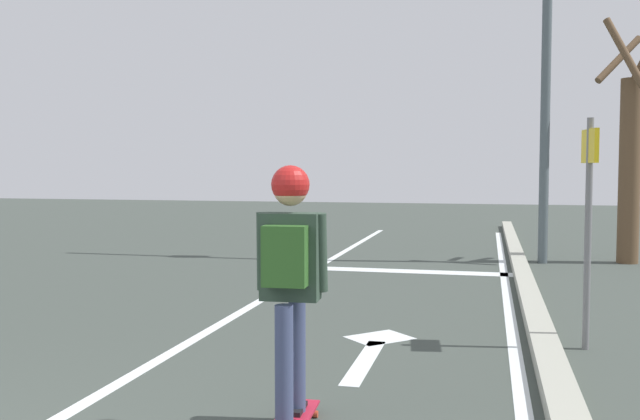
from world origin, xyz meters
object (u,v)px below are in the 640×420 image
object	(u,v)px
skater	(290,263)
street_sign_post	(589,198)
roadside_tree	(630,156)
traffic_signal_mast	(490,30)

from	to	relation	value
skater	street_sign_post	xyz separation A→B (m)	(2.03, 2.55, 0.30)
skater	street_sign_post	size ratio (longest dim) A/B	0.76
street_sign_post	roadside_tree	bearing A→B (deg)	76.86
skater	roadside_tree	size ratio (longest dim) A/B	0.38
traffic_signal_mast	roadside_tree	world-z (taller)	traffic_signal_mast
skater	traffic_signal_mast	distance (m)	8.98
skater	traffic_signal_mast	size ratio (longest dim) A/B	0.27
roadside_tree	street_sign_post	bearing A→B (deg)	-103.14
traffic_signal_mast	street_sign_post	world-z (taller)	traffic_signal_mast
skater	roadside_tree	world-z (taller)	roadside_tree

